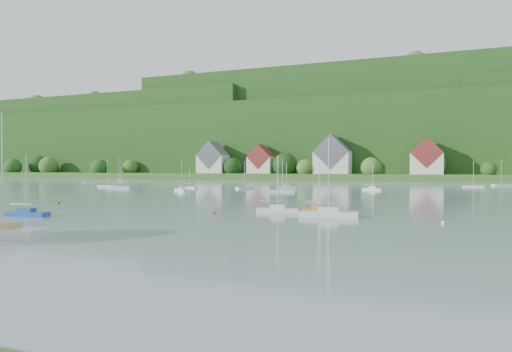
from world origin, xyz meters
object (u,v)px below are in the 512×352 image
Objects in this scene: near_sailboat_2 at (3,231)px; near_sailboat_5 at (319,210)px; near_sailboat_4 at (328,213)px; near_sailboat_1 at (27,213)px; near_sailboat_3 at (278,209)px.

near_sailboat_5 is at bearing 50.54° from near_sailboat_2.
near_sailboat_2 is 1.13× the size of near_sailboat_4.
near_sailboat_1 is 1.00× the size of near_sailboat_3.
near_sailboat_2 is 1.46× the size of near_sailboat_5.
near_sailboat_4 reaches higher than near_sailboat_5.
near_sailboat_4 is (22.39, 24.70, -0.04)m from near_sailboat_2.
near_sailboat_5 is at bearing 17.48° from near_sailboat_1.
near_sailboat_4 is 1.29× the size of near_sailboat_5.
near_sailboat_3 is at bearing -145.45° from near_sailboat_5.
near_sailboat_1 is 30.54m from near_sailboat_3.
near_sailboat_3 is (26.54, 15.11, -0.00)m from near_sailboat_1.
near_sailboat_2 reaches higher than near_sailboat_3.
near_sailboat_1 is at bearing 128.64° from near_sailboat_2.
near_sailboat_2 is 33.33m from near_sailboat_4.
near_sailboat_5 is (20.48, 28.19, -0.10)m from near_sailboat_2.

